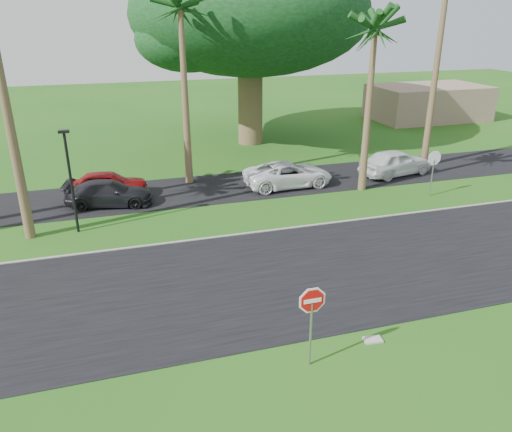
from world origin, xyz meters
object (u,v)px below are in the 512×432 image
object	(u,v)px
car_minivan	(288,174)
car_pickup	(395,162)
stop_sign_near	(312,311)
stop_sign_far	(434,164)
car_red	(108,184)
car_dark	(109,194)

from	to	relation	value
car_minivan	car_pickup	world-z (taller)	car_pickup
stop_sign_near	car_pickup	distance (m)	18.87
stop_sign_far	car_red	bearing A→B (deg)	-16.28
stop_sign_near	car_pickup	size ratio (longest dim) A/B	0.57
car_pickup	car_dark	bearing A→B (deg)	79.71
car_red	car_dark	world-z (taller)	car_red
stop_sign_near	car_red	bearing A→B (deg)	107.70
car_red	car_minivan	distance (m)	9.87
car_red	stop_sign_far	bearing A→B (deg)	-101.08
stop_sign_far	car_minivan	world-z (taller)	stop_sign_far
stop_sign_near	car_dark	size ratio (longest dim) A/B	0.60
stop_sign_far	car_dark	world-z (taller)	stop_sign_far
car_minivan	car_pickup	bearing A→B (deg)	-91.43
car_dark	stop_sign_far	bearing A→B (deg)	-91.48
stop_sign_far	car_pickup	world-z (taller)	stop_sign_far
car_dark	car_red	bearing A→B (deg)	11.84
stop_sign_far	car_pickup	size ratio (longest dim) A/B	0.57
car_red	car_pickup	distance (m)	16.74
car_red	car_pickup	bearing A→B (deg)	-88.29
stop_sign_near	stop_sign_far	world-z (taller)	same
car_red	car_pickup	xyz separation A→B (m)	(16.71, -1.02, 0.08)
stop_sign_far	car_red	world-z (taller)	stop_sign_far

